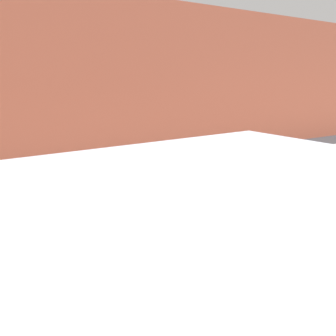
{
  "coord_description": "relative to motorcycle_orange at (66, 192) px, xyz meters",
  "views": [
    {
      "loc": [
        -2.94,
        -4.74,
        2.61
      ],
      "look_at": [
        0.48,
        1.23,
        0.75
      ],
      "focal_mm": 34.1,
      "sensor_mm": 36.0,
      "label": 1
    }
  ],
  "objects": [
    {
      "name": "motorcycle_red",
      "position": [
        2.29,
        -0.3,
        0.0
      ],
      "size": [
        2.01,
        0.58,
        1.03
      ],
      "rotation": [
        0.0,
        0.0,
        3.07
      ],
      "color": "black",
      "rests_on": "ground"
    },
    {
      "name": "motorcycle_orange",
      "position": [
        0.0,
        0.0,
        0.0
      ],
      "size": [
        2.01,
        0.58,
        1.03
      ],
      "rotation": [
        0.0,
        0.0,
        0.06
      ],
      "color": "black",
      "rests_on": "ground"
    },
    {
      "name": "fire_hydrant",
      "position": [
        7.16,
        0.76,
        0.03
      ],
      "size": [
        0.22,
        0.22,
        0.84
      ],
      "color": "red",
      "rests_on": "ground"
    },
    {
      "name": "sidewalk_slab",
      "position": [
        1.67,
        -0.03,
        -0.4
      ],
      "size": [
        36.0,
        3.5,
        0.01
      ],
      "primitive_type": "cube",
      "color": "#9E998E",
      "rests_on": "ground"
    },
    {
      "name": "ground_plane",
      "position": [
        1.67,
        -1.78,
        -0.4
      ],
      "size": [
        80.0,
        80.0,
        0.0
      ],
      "primitive_type": "plane",
      "color": "#2D2D30"
    },
    {
      "name": "brick_building_wall",
      "position": [
        1.67,
        3.42,
        2.19
      ],
      "size": [
        36.0,
        0.5,
        5.17
      ],
      "primitive_type": "cube",
      "color": "brown",
      "rests_on": "ground"
    },
    {
      "name": "motorcycle_green",
      "position": [
        4.21,
        -0.47,
        0.0
      ],
      "size": [
        2.01,
        0.58,
        1.03
      ],
      "rotation": [
        0.0,
        0.0,
        3.12
      ],
      "color": "black",
      "rests_on": "ground"
    }
  ]
}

